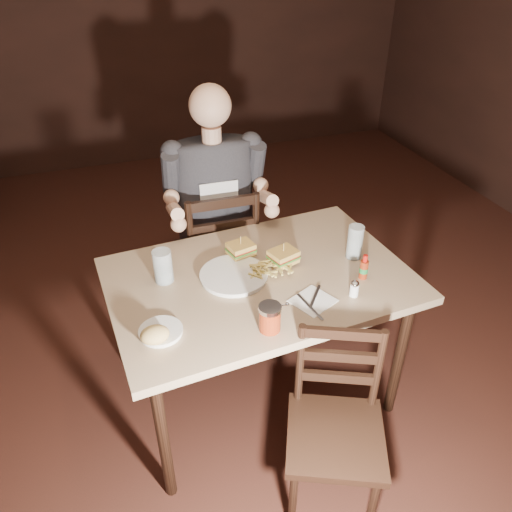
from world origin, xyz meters
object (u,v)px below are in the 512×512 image
object	(u,v)px
dinner_plate	(234,276)
glass_right	(355,242)
glass_left	(163,266)
chair_near	(336,436)
diner	(215,180)
syrup_dispenser	(270,318)
main_table	(260,289)
side_plate	(161,332)
hot_sauce	(364,267)
chair_far	(217,255)

from	to	relation	value
dinner_plate	glass_right	world-z (taller)	glass_right
glass_left	glass_right	distance (m)	0.89
chair_near	diner	world-z (taller)	diner
chair_near	syrup_dispenser	distance (m)	0.54
diner	glass_left	world-z (taller)	diner
chair_near	glass_right	bearing A→B (deg)	84.12
main_table	side_plate	world-z (taller)	side_plate
syrup_dispenser	dinner_plate	bearing A→B (deg)	91.08
hot_sauce	side_plate	xyz separation A→B (m)	(-0.92, -0.07, -0.05)
chair_far	diner	size ratio (longest dim) A/B	0.97
glass_left	side_plate	world-z (taller)	glass_left
main_table	diner	xyz separation A→B (m)	(-0.03, 0.62, 0.27)
chair_near	glass_left	xyz separation A→B (m)	(-0.50, 0.75, 0.43)
chair_near	dinner_plate	size ratio (longest dim) A/B	2.78
side_plate	glass_right	bearing A→B (deg)	13.45
main_table	dinner_plate	xyz separation A→B (m)	(-0.11, 0.03, 0.08)
dinner_plate	glass_right	bearing A→B (deg)	-2.56
diner	hot_sauce	world-z (taller)	diner
chair_near	glass_right	world-z (taller)	glass_right
hot_sauce	side_plate	world-z (taller)	hot_sauce
chair_far	glass_left	size ratio (longest dim) A/B	6.19
main_table	glass_right	distance (m)	0.50
syrup_dispenser	diner	bearing A→B (deg)	82.97
side_plate	hot_sauce	bearing A→B (deg)	4.10
main_table	chair_near	world-z (taller)	chair_near
side_plate	glass_left	bearing A→B (deg)	77.16
main_table	glass_right	bearing A→B (deg)	0.62
dinner_plate	hot_sauce	world-z (taller)	hot_sauce
glass_right	glass_left	bearing A→B (deg)	173.05
diner	glass_right	world-z (taller)	diner
diner	syrup_dispenser	xyz separation A→B (m)	(-0.05, -0.95, -0.14)
diner	glass_right	distance (m)	0.80
glass_right	hot_sauce	distance (m)	0.17
glass_left	hot_sauce	distance (m)	0.88
main_table	syrup_dispenser	xyz separation A→B (m)	(-0.08, -0.34, 0.13)
chair_near	dinner_plate	distance (m)	0.79
dinner_plate	glass_left	distance (m)	0.31
syrup_dispenser	side_plate	size ratio (longest dim) A/B	0.69
chair_near	hot_sauce	xyz separation A→B (m)	(0.34, 0.48, 0.42)
main_table	chair_near	distance (m)	0.71
chair_near	glass_right	size ratio (longest dim) A/B	4.98
diner	chair_near	bearing A→B (deg)	-82.43
chair_far	chair_near	bearing A→B (deg)	97.28
chair_far	dinner_plate	distance (m)	0.71
chair_near	main_table	bearing A→B (deg)	122.92
dinner_plate	chair_near	bearing A→B (deg)	-73.12
main_table	dinner_plate	size ratio (longest dim) A/B	4.67
chair_near	hot_sauce	size ratio (longest dim) A/B	6.84
main_table	syrup_dispenser	world-z (taller)	syrup_dispenser
side_plate	chair_far	bearing A→B (deg)	62.70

